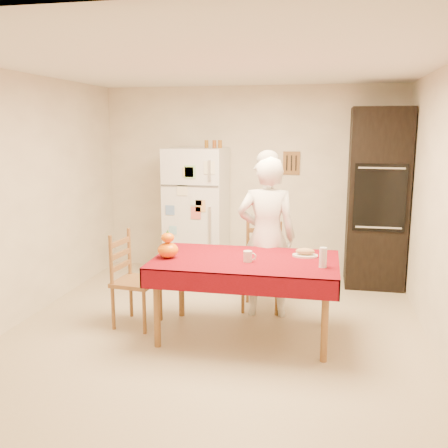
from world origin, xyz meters
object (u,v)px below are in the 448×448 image
(refrigerator, at_px, (197,213))
(seated_woman, at_px, (267,237))
(dining_table, at_px, (245,266))
(bread_plate, at_px, (305,256))
(chair_left, at_px, (131,276))
(oven_cabinet, at_px, (377,199))
(wine_glass, at_px, (323,257))
(coffee_mug, at_px, (248,256))
(pumpkin_lower, at_px, (168,250))
(chair_far, at_px, (263,262))

(refrigerator, relative_size, seated_woman, 1.01)
(dining_table, distance_m, bread_plate, 0.58)
(chair_left, bearing_deg, oven_cabinet, -46.88)
(seated_woman, bearing_deg, wine_glass, 121.60)
(seated_woman, height_order, coffee_mug, seated_woman)
(pumpkin_lower, relative_size, wine_glass, 1.11)
(chair_left, relative_size, wine_glass, 5.40)
(chair_left, bearing_deg, dining_table, -86.47)
(dining_table, relative_size, chair_left, 1.79)
(chair_far, xyz_separation_m, seated_woman, (0.07, -0.22, 0.33))
(chair_far, bearing_deg, wine_glass, -57.36)
(pumpkin_lower, bearing_deg, bread_plate, 13.24)
(oven_cabinet, distance_m, bread_plate, 1.92)
(chair_far, bearing_deg, dining_table, -94.98)
(chair_far, relative_size, coffee_mug, 9.50)
(chair_left, bearing_deg, coffee_mug, -90.94)
(coffee_mug, bearing_deg, pumpkin_lower, -179.57)
(refrigerator, bearing_deg, seated_woman, -49.46)
(pumpkin_lower, bearing_deg, coffee_mug, 0.43)
(bread_plate, bearing_deg, chair_left, -175.76)
(refrigerator, height_order, coffee_mug, refrigerator)
(coffee_mug, bearing_deg, chair_far, 88.55)
(chair_left, distance_m, bread_plate, 1.73)
(refrigerator, height_order, chair_far, refrigerator)
(oven_cabinet, xyz_separation_m, dining_table, (-1.33, -1.91, -0.41))
(dining_table, height_order, wine_glass, wine_glass)
(seated_woman, relative_size, coffee_mug, 16.80)
(chair_left, bearing_deg, wine_glass, -89.72)
(chair_far, height_order, wine_glass, chair_far)
(refrigerator, xyz_separation_m, chair_far, (1.01, -1.03, -0.34))
(seated_woman, distance_m, wine_glass, 0.95)
(coffee_mug, bearing_deg, chair_left, 172.26)
(pumpkin_lower, bearing_deg, refrigerator, 96.65)
(dining_table, height_order, pumpkin_lower, pumpkin_lower)
(wine_glass, height_order, bread_plate, wine_glass)
(chair_left, xyz_separation_m, pumpkin_lower, (0.45, -0.17, 0.33))
(dining_table, relative_size, chair_far, 1.79)
(oven_cabinet, bearing_deg, pumpkin_lower, -135.61)
(oven_cabinet, relative_size, seated_woman, 1.31)
(dining_table, xyz_separation_m, seated_woman, (0.12, 0.60, 0.15))
(chair_far, bearing_deg, oven_cabinet, 39.30)
(bread_plate, bearing_deg, wine_glass, -63.95)
(refrigerator, distance_m, oven_cabinet, 2.29)
(dining_table, xyz_separation_m, chair_left, (-1.17, 0.07, -0.18))
(bread_plate, bearing_deg, seated_woman, 135.15)
(refrigerator, distance_m, pumpkin_lower, 1.97)
(oven_cabinet, bearing_deg, dining_table, -124.98)
(dining_table, distance_m, wine_glass, 0.74)
(oven_cabinet, bearing_deg, coffee_mug, -122.95)
(refrigerator, height_order, bread_plate, refrigerator)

